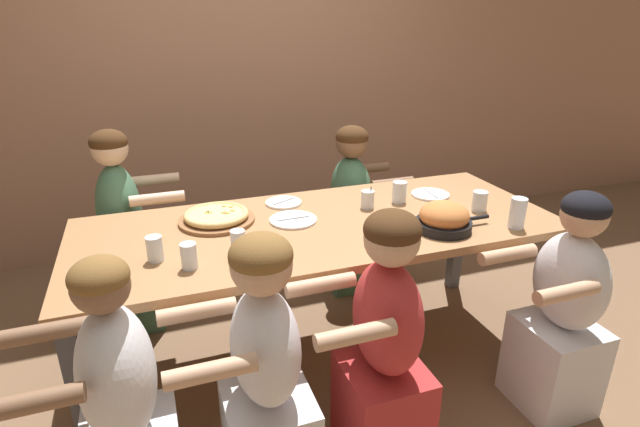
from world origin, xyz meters
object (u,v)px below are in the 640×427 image
empty_plate_b (430,194)px  diner_near_left (124,420)px  skillet_bowl (444,218)px  drinking_glass_d (398,235)px  drinking_glass_a (189,258)px  drinking_glass_e (517,215)px  drinking_glass_c (238,245)px  pizza_board_main (217,217)px  empty_plate_a (293,220)px  drinking_glass_f (480,202)px  diner_near_midleft (266,382)px  diner_near_center (384,352)px  drinking_glass_g (399,193)px  diner_far_left (125,240)px  empty_plate_c (284,203)px  cocktail_glass_blue (368,200)px  drinking_glass_b (155,250)px  diner_far_midright (351,214)px  diner_near_right (562,315)px

empty_plate_b → diner_near_left: bearing=-152.7°
skillet_bowl → drinking_glass_d: skillet_bowl is taller
drinking_glass_a → drinking_glass_e: size_ratio=0.72×
drinking_glass_c → drinking_glass_e: bearing=-5.9°
pizza_board_main → drinking_glass_d: drinking_glass_d is taller
empty_plate_a → drinking_glass_f: bearing=-11.1°
drinking_glass_c → diner_near_midleft: bearing=-91.0°
drinking_glass_d → diner_near_center: 0.51m
pizza_board_main → drinking_glass_f: 1.34m
drinking_glass_g → diner_far_left: (-1.43, 0.56, -0.30)m
empty_plate_b → empty_plate_c: bearing=169.4°
drinking_glass_c → drinking_glass_g: size_ratio=1.07×
empty_plate_a → drinking_glass_e: bearing=-24.0°
drinking_glass_f → diner_near_midleft: size_ratio=0.09×
cocktail_glass_blue → diner_far_left: (-1.24, 0.58, -0.29)m
drinking_glass_g → diner_near_left: diner_near_left is taller
drinking_glass_a → drinking_glass_f: size_ratio=1.04×
empty_plate_b → diner_near_center: diner_near_center is taller
pizza_board_main → diner_near_midleft: diner_near_midleft is taller
empty_plate_a → drinking_glass_g: bearing=5.7°
drinking_glass_b → empty_plate_b: bearing=11.7°
drinking_glass_a → diner_far_left: 1.03m
empty_plate_c → drinking_glass_a: (-0.55, -0.57, 0.04)m
drinking_glass_b → drinking_glass_c: bearing=-14.9°
empty_plate_c → diner_far_midright: size_ratio=0.18×
pizza_board_main → drinking_glass_b: drinking_glass_b is taller
empty_plate_c → drinking_glass_a: size_ratio=1.81×
drinking_glass_b → drinking_glass_e: bearing=-7.8°
empty_plate_c → drinking_glass_a: drinking_glass_a is taller
drinking_glass_f → empty_plate_b: bearing=112.6°
drinking_glass_b → diner_near_midleft: bearing=-59.5°
drinking_glass_b → drinking_glass_d: (1.00, -0.22, 0.01)m
empty_plate_b → drinking_glass_d: (-0.48, -0.53, 0.05)m
drinking_glass_f → skillet_bowl: bearing=-153.9°
diner_near_midleft → diner_near_left: bearing=90.0°
drinking_glass_a → diner_near_left: size_ratio=0.10×
cocktail_glass_blue → drinking_glass_d: size_ratio=0.86×
drinking_glass_d → drinking_glass_g: size_ratio=1.18×
drinking_glass_d → drinking_glass_e: bearing=0.0°
empty_plate_a → diner_far_left: bearing=142.9°
diner_far_left → drinking_glass_e: bearing=59.6°
diner_far_left → drinking_glass_g: bearing=68.8°
cocktail_glass_blue → diner_near_right: (0.60, -0.80, -0.34)m
diner_far_midright → diner_far_left: size_ratio=0.93×
empty_plate_a → diner_far_midright: bearing=47.1°
pizza_board_main → drinking_glass_f: drinking_glass_f is taller
empty_plate_b → drinking_glass_f: (0.12, -0.28, 0.04)m
pizza_board_main → diner_near_left: bearing=-117.9°
skillet_bowl → empty_plate_a: (-0.64, 0.34, -0.05)m
skillet_bowl → empty_plate_b: size_ratio=1.81×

